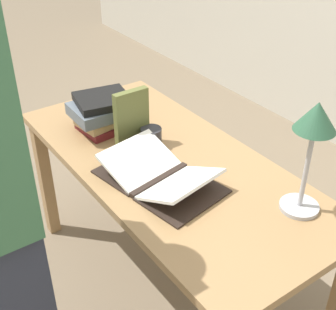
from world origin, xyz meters
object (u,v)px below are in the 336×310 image
at_px(open_book, 159,176).
at_px(book_stack_tall, 104,112).
at_px(book_standing_upright, 132,119).
at_px(reading_lamp, 314,132).
at_px(coffee_mug, 151,138).

relative_size(open_book, book_stack_tall, 1.84).
relative_size(book_standing_upright, reading_lamp, 0.61).
distance_m(book_standing_upright, reading_lamp, 0.79).
relative_size(book_stack_tall, reading_lamp, 0.68).
bearing_deg(book_stack_tall, coffee_mug, 19.59).
height_order(book_standing_upright, reading_lamp, reading_lamp).
distance_m(book_stack_tall, book_standing_upright, 0.21).
xyz_separation_m(book_standing_upright, coffee_mug, (0.06, 0.06, -0.09)).
bearing_deg(open_book, coffee_mug, 143.10).
bearing_deg(book_stack_tall, reading_lamp, 17.42).
bearing_deg(coffee_mug, open_book, -27.13).
relative_size(book_stack_tall, coffee_mug, 2.49).
bearing_deg(book_standing_upright, open_book, -12.02).
height_order(reading_lamp, coffee_mug, reading_lamp).
relative_size(book_standing_upright, coffee_mug, 2.25).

